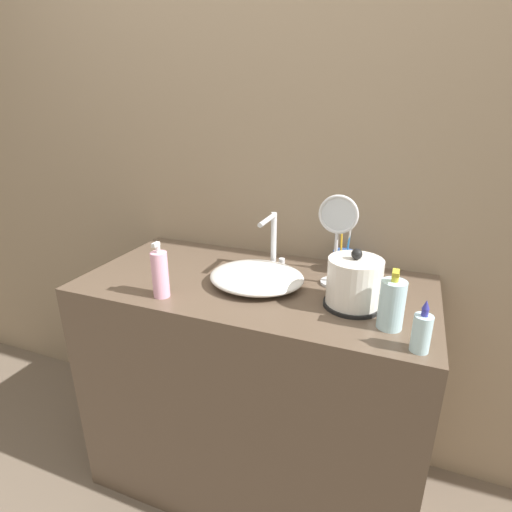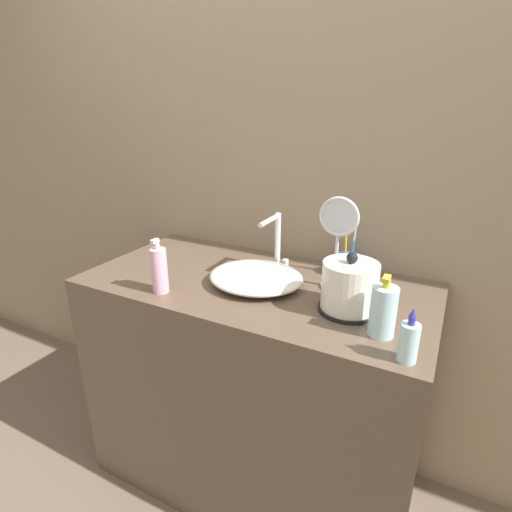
# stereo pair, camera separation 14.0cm
# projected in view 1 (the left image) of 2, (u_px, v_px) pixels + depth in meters

# --- Properties ---
(wall_back) EXTENTS (6.00, 0.04, 2.60)m
(wall_back) POSITION_uv_depth(u_px,v_px,m) (285.00, 161.00, 1.59)
(wall_back) COLOR gray
(wall_back) RESTS_ON ground_plane
(vanity_counter) EXTENTS (1.25, 0.62, 0.91)m
(vanity_counter) POSITION_uv_depth(u_px,v_px,m) (255.00, 385.00, 1.60)
(vanity_counter) COLOR brown
(vanity_counter) RESTS_ON ground_plane
(sink_basin) EXTENTS (0.34, 0.30, 0.06)m
(sink_basin) POSITION_uv_depth(u_px,v_px,m) (257.00, 277.00, 1.40)
(sink_basin) COLOR white
(sink_basin) RESTS_ON vanity_counter
(faucet) EXTENTS (0.06, 0.16, 0.22)m
(faucet) POSITION_uv_depth(u_px,v_px,m) (273.00, 238.00, 1.51)
(faucet) COLOR silver
(faucet) RESTS_ON vanity_counter
(electric_kettle) EXTENTS (0.18, 0.18, 0.19)m
(electric_kettle) POSITION_uv_depth(u_px,v_px,m) (354.00, 285.00, 1.24)
(electric_kettle) COLOR black
(electric_kettle) RESTS_ON vanity_counter
(toothbrush_cup) EXTENTS (0.08, 0.08, 0.21)m
(toothbrush_cup) POSITION_uv_depth(u_px,v_px,m) (343.00, 260.00, 1.52)
(toothbrush_cup) COLOR #2D519E
(toothbrush_cup) RESTS_ON vanity_counter
(lotion_bottle) EXTENTS (0.05, 0.05, 0.19)m
(lotion_bottle) POSITION_uv_depth(u_px,v_px,m) (160.00, 274.00, 1.30)
(lotion_bottle) COLOR #EAA8C6
(lotion_bottle) RESTS_ON vanity_counter
(shampoo_bottle) EXTENTS (0.07, 0.07, 0.18)m
(shampoo_bottle) POSITION_uv_depth(u_px,v_px,m) (392.00, 304.00, 1.12)
(shampoo_bottle) COLOR silver
(shampoo_bottle) RESTS_ON vanity_counter
(mouthwash_bottle) EXTENTS (0.05, 0.05, 0.15)m
(mouthwash_bottle) POSITION_uv_depth(u_px,v_px,m) (422.00, 332.00, 1.01)
(mouthwash_bottle) COLOR silver
(mouthwash_bottle) RESTS_ON vanity_counter
(vanity_mirror) EXTENTS (0.14, 0.09, 0.32)m
(vanity_mirror) POSITION_uv_depth(u_px,v_px,m) (337.00, 233.00, 1.36)
(vanity_mirror) COLOR silver
(vanity_mirror) RESTS_ON vanity_counter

